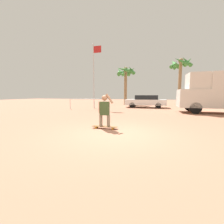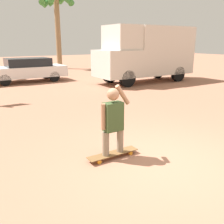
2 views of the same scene
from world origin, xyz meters
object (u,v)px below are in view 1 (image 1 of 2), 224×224
Objects in this scene: camper_van at (222,91)px; person_skateboarder at (105,109)px; skateboard at (105,127)px; palm_tree_near_van at (181,67)px; palm_tree_center_background at (126,74)px; parked_car_white at (146,101)px; flagpole at (94,72)px.

person_skateboarder is at bearing -133.39° from camper_van.
skateboard is 19.44m from palm_tree_near_van.
palm_tree_center_background is (-1.99, 15.58, 4.35)m from skateboard.
parked_car_white is at bearing 84.28° from skateboard.
person_skateboarder is 11.45m from parked_car_white.
parked_car_white is 0.67× the size of flagpole.
person_skateboarder is 0.32× the size of parked_car_white.
parked_car_white is (1.14, 11.40, 0.66)m from skateboard.
palm_tree_near_van is at bearing 72.57° from person_skateboarder.
flagpole is (-2.08, -6.73, -0.59)m from palm_tree_center_background.
person_skateboarder is at bearing -95.72° from parked_car_white.
camper_van is 11.52m from flagpole.
palm_tree_near_van is 13.30m from flagpole.
skateboard is 0.78× the size of person_skateboarder.
camper_van reaches higher than parked_car_white.
camper_van reaches higher than skateboard.
parked_car_white is 6.58m from flagpole.
palm_tree_near_van is 7.98m from palm_tree_center_background.
camper_van is at bearing -40.97° from palm_tree_center_background.
palm_tree_center_background is at bearing 72.82° from flagpole.
parked_car_white is at bearing -124.68° from palm_tree_near_van.
skateboard is 10.60m from camper_van.
palm_tree_center_background is 7.07m from flagpole.
skateboard is 11.47m from parked_car_white.
parked_car_white is at bearing 26.09° from flagpole.
flagpole is at bearing -153.91° from parked_car_white.
person_skateboarder reaches higher than parked_car_white.
camper_van is 7.21m from parked_car_white.
parked_car_white is (-6.05, 3.79, -0.99)m from camper_van.
flagpole is (-11.26, 1.24, 2.11)m from camper_van.
flagpole is (-4.07, 8.84, 2.98)m from person_skateboarder.
skateboard is 16.30m from palm_tree_center_background.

